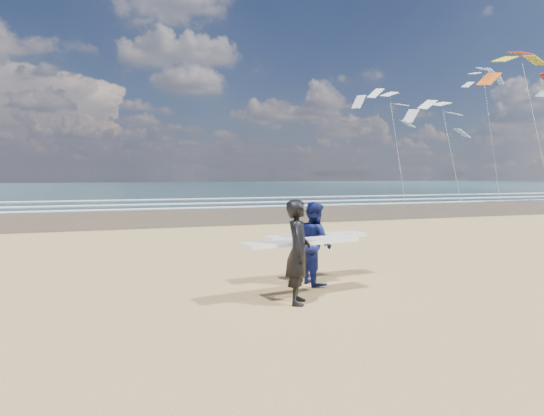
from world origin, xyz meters
name	(u,v)px	position (x,y,z in m)	size (l,w,h in m)	color
wet_sand_strip	(459,207)	(20.00, 18.00, 0.01)	(220.00, 12.00, 0.01)	#473C26
ocean	(241,187)	(20.00, 72.00, 0.01)	(220.00, 100.00, 0.02)	#193138
foam_breakers	(377,199)	(20.00, 28.10, 0.05)	(220.00, 11.70, 0.05)	white
surfer_near	(299,250)	(0.97, -0.46, 0.91)	(2.26, 1.18, 1.79)	black
surfer_far	(315,242)	(1.83, 0.79, 0.84)	(2.24, 1.14, 1.67)	#0C1348
kite_0	(531,105)	(25.25, 17.42, 6.87)	(6.54, 4.82, 11.95)	slate
kite_1	(395,133)	(19.76, 25.25, 5.48)	(5.79, 4.74, 9.88)	slate
kite_5	(489,121)	(36.88, 33.54, 7.80)	(5.23, 4.67, 14.74)	slate
kite_7	(447,133)	(26.29, 27.13, 5.78)	(6.79, 4.85, 9.81)	slate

